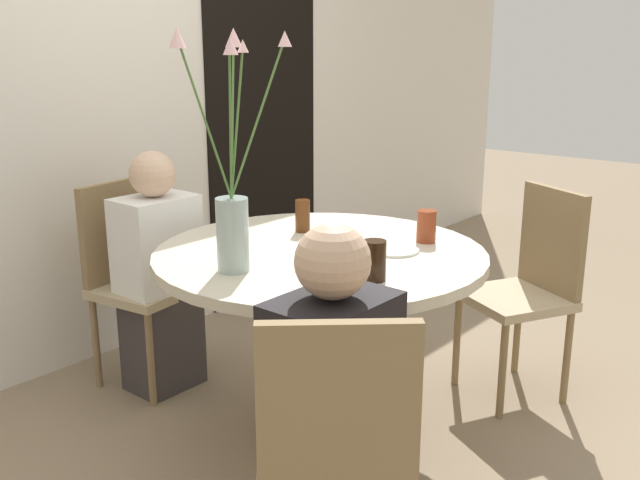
% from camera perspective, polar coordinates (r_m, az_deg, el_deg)
% --- Properties ---
extents(ground_plane, '(16.00, 16.00, 0.00)m').
position_cam_1_polar(ground_plane, '(3.00, 0.00, -15.28)').
color(ground_plane, '#89755B').
extents(wall_back, '(8.00, 0.05, 2.60)m').
position_cam_1_polar(wall_back, '(3.64, -17.35, 11.06)').
color(wall_back, silver).
rests_on(wall_back, ground_plane).
extents(doorway_panel, '(0.90, 0.01, 2.05)m').
position_cam_1_polar(doorway_panel, '(4.34, -4.49, 8.62)').
color(doorway_panel, black).
rests_on(doorway_panel, ground_plane).
extents(dining_table, '(1.26, 1.26, 0.78)m').
position_cam_1_polar(dining_table, '(2.73, 0.00, -3.69)').
color(dining_table, beige).
rests_on(dining_table, ground_plane).
extents(chair_right_flank, '(0.45, 0.45, 0.93)m').
position_cam_1_polar(chair_right_flank, '(3.37, -14.74, -2.36)').
color(chair_right_flank, tan).
rests_on(chair_right_flank, ground_plane).
extents(chair_near_front, '(0.56, 0.56, 0.93)m').
position_cam_1_polar(chair_near_front, '(1.87, 1.24, -16.85)').
color(chair_near_front, tan).
rests_on(chair_near_front, ground_plane).
extents(chair_far_back, '(0.54, 0.54, 0.93)m').
position_cam_1_polar(chair_far_back, '(3.27, 16.47, -3.05)').
color(chair_far_back, tan).
rests_on(chair_far_back, ground_plane).
extents(birthday_cake, '(0.24, 0.24, 0.12)m').
position_cam_1_polar(birthday_cake, '(2.53, 0.99, -0.95)').
color(birthday_cake, white).
rests_on(birthday_cake, dining_table).
extents(flower_vase, '(0.33, 0.25, 0.80)m').
position_cam_1_polar(flower_vase, '(2.40, -7.10, 3.31)').
color(flower_vase, '#9EB2AD').
rests_on(flower_vase, dining_table).
extents(side_plate, '(0.19, 0.19, 0.01)m').
position_cam_1_polar(side_plate, '(2.69, 5.91, -0.79)').
color(side_plate, white).
rests_on(side_plate, dining_table).
extents(drink_glass_0, '(0.08, 0.08, 0.13)m').
position_cam_1_polar(drink_glass_0, '(2.82, 8.50, 1.10)').
color(drink_glass_0, maroon).
rests_on(drink_glass_0, dining_table).
extents(drink_glass_1, '(0.08, 0.08, 0.13)m').
position_cam_1_polar(drink_glass_1, '(2.34, 4.37, -1.65)').
color(drink_glass_1, black).
rests_on(drink_glass_1, dining_table).
extents(drink_glass_2, '(0.06, 0.06, 0.13)m').
position_cam_1_polar(drink_glass_2, '(2.94, -1.40, 1.94)').
color(drink_glass_2, '#51280F').
rests_on(drink_glass_2, dining_table).
extents(person_woman, '(0.34, 0.24, 1.09)m').
position_cam_1_polar(person_woman, '(3.27, -12.76, -3.14)').
color(person_woman, '#383333').
rests_on(person_woman, ground_plane).
extents(person_boy, '(0.34, 0.24, 1.09)m').
position_cam_1_polar(person_boy, '(2.01, 0.96, -14.90)').
color(person_boy, '#383333').
rests_on(person_boy, ground_plane).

